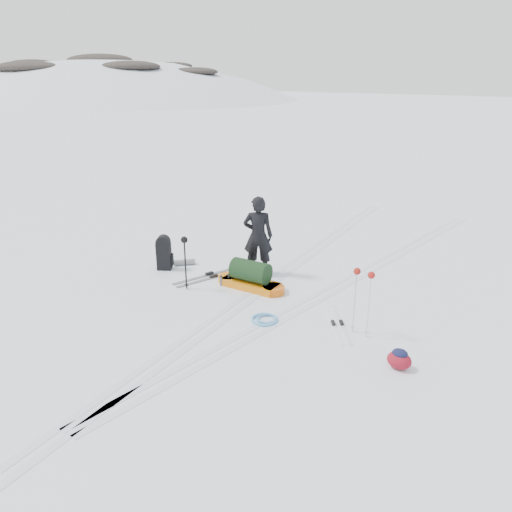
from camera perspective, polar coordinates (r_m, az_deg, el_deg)
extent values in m
plane|color=white|center=(10.84, -0.88, -4.81)|extent=(200.00, 200.00, 0.00)
ellipsoid|color=white|center=(108.08, -14.86, -4.70)|extent=(143.00, 121.00, 93.50)
ellipsoid|color=black|center=(98.45, -17.44, 20.56)|extent=(13.00, 10.00, 2.20)
ellipsoid|color=black|center=(83.96, -14.22, 20.25)|extent=(10.40, 8.00, 1.76)
ellipsoid|color=black|center=(111.72, -19.80, 19.71)|extent=(9.10, 7.00, 1.54)
ellipsoid|color=black|center=(90.12, -24.57, 19.00)|extent=(11.70, 9.00, 1.98)
ellipsoid|color=black|center=(98.12, -9.49, 20.65)|extent=(7.80, 6.00, 1.32)
ellipsoid|color=black|center=(100.10, -24.21, 19.35)|extent=(9.88, 7.60, 1.67)
ellipsoid|color=black|center=(85.57, -7.08, 20.17)|extent=(8.32, 6.40, 1.41)
ellipsoid|color=black|center=(110.67, -25.30, 18.66)|extent=(7.80, 6.00, 1.32)
cube|color=silver|center=(10.90, -1.40, -4.64)|extent=(1.40, 17.97, 0.01)
cube|color=silver|center=(10.77, -0.36, -4.94)|extent=(1.40, 17.97, 0.01)
cube|color=silver|center=(11.87, 9.77, -2.78)|extent=(2.09, 13.88, 0.01)
cube|color=silver|center=(11.78, 10.83, -3.02)|extent=(2.09, 13.88, 0.01)
imported|color=black|center=(11.77, 0.23, 2.31)|extent=(0.84, 0.74, 1.92)
cube|color=orange|center=(11.31, -0.62, -3.23)|extent=(1.34, 0.60, 0.16)
cylinder|color=#DA5E0C|center=(11.03, 2.04, -3.88)|extent=(0.50, 0.50, 0.16)
cylinder|color=orange|center=(11.61, -3.15, -2.61)|extent=(0.50, 0.50, 0.16)
cylinder|color=black|center=(11.18, -0.63, -1.71)|extent=(0.90, 0.52, 0.48)
cube|color=black|center=(12.46, -10.47, 0.00)|extent=(0.42, 0.39, 0.69)
cylinder|color=black|center=(12.34, -10.58, 1.57)|extent=(0.41, 0.38, 0.33)
cube|color=black|center=(12.48, -9.64, -0.40)|extent=(0.16, 0.19, 0.29)
cylinder|color=slate|center=(12.74, -8.19, -0.70)|extent=(0.48, 0.49, 0.15)
cylinder|color=black|center=(11.20, -8.11, -0.95)|extent=(0.02, 0.02, 1.15)
cylinder|color=black|center=(11.13, -8.03, -1.09)|extent=(0.02, 0.02, 1.15)
torus|color=black|center=(11.39, -7.99, -3.22)|extent=(0.10, 0.10, 0.01)
torus|color=black|center=(11.32, -7.91, -3.37)|extent=(0.10, 0.10, 0.01)
sphere|color=black|center=(10.96, -8.21, 1.85)|extent=(0.15, 0.15, 0.15)
cylinder|color=#B1B4B8|center=(9.40, 11.21, -5.26)|extent=(0.02, 0.02, 1.21)
cylinder|color=silver|center=(9.28, 12.74, -5.72)|extent=(0.02, 0.02, 1.21)
torus|color=#A0A4A7|center=(9.63, 11.00, -8.02)|extent=(0.09, 0.09, 0.01)
torus|color=#9D9FA3|center=(9.52, 12.50, -8.51)|extent=(0.09, 0.09, 0.01)
sphere|color=maroon|center=(9.15, 11.48, -1.72)|extent=(0.13, 0.13, 0.13)
sphere|color=maroon|center=(9.03, 13.05, -2.15)|extent=(0.13, 0.13, 0.13)
cube|color=gray|center=(11.91, -4.85, -2.44)|extent=(0.75, 1.89, 0.02)
cube|color=gray|center=(12.06, -5.35, -2.14)|extent=(0.75, 1.89, 0.02)
cube|color=black|center=(11.89, -4.86, -2.28)|extent=(0.14, 0.21, 0.05)
cube|color=black|center=(12.05, -5.36, -1.98)|extent=(0.14, 0.21, 0.05)
cube|color=white|center=(9.87, 8.80, -7.71)|extent=(1.04, 1.34, 0.01)
cube|color=silver|center=(9.90, 9.73, -7.66)|extent=(1.04, 1.34, 0.01)
cube|color=black|center=(9.85, 8.81, -7.56)|extent=(0.15, 0.17, 0.05)
cube|color=black|center=(9.89, 9.74, -7.51)|extent=(0.15, 0.17, 0.05)
torus|color=#59AAD9|center=(9.88, 0.96, -7.26)|extent=(0.70, 0.70, 0.05)
torus|color=#559AD0|center=(9.88, 1.25, -7.18)|extent=(0.55, 0.55, 0.05)
ellipsoid|color=maroon|center=(8.71, 16.05, -11.38)|extent=(0.41, 0.31, 0.29)
ellipsoid|color=black|center=(8.64, 16.13, -10.63)|extent=(0.26, 0.21, 0.14)
cylinder|color=#515558|center=(11.42, -3.99, -2.89)|extent=(0.07, 0.07, 0.22)
cylinder|color=#56595E|center=(11.48, -3.11, -2.79)|extent=(0.07, 0.07, 0.20)
cylinder|color=black|center=(11.37, -4.01, -2.32)|extent=(0.06, 0.06, 0.03)
cylinder|color=black|center=(11.43, -3.12, -2.26)|extent=(0.06, 0.06, 0.03)
ellipsoid|color=black|center=(11.84, -1.70, -1.96)|extent=(0.45, 0.41, 0.23)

